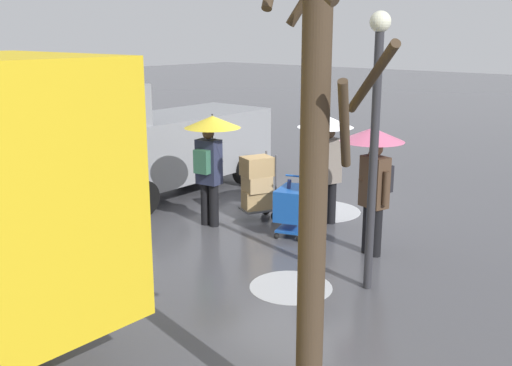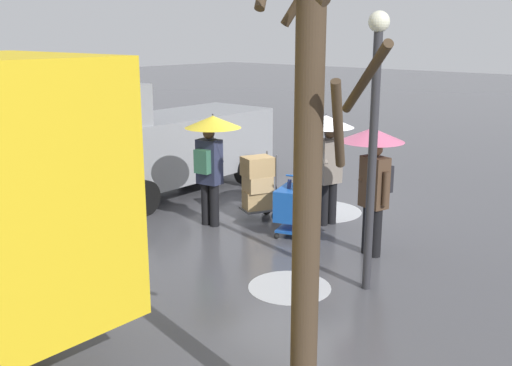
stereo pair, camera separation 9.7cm
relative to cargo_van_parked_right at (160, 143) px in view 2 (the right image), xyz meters
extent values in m
plane|color=#4C4C51|center=(-3.50, -0.61, -1.18)|extent=(90.00, 90.00, 0.00)
cylinder|color=silver|center=(-5.41, 2.13, -1.18)|extent=(1.21, 1.21, 0.01)
cylinder|color=silver|center=(-3.58, -1.28, -1.18)|extent=(1.61, 1.61, 0.01)
cube|color=gray|center=(0.01, -0.26, -0.12)|extent=(2.12, 5.26, 1.40)
cube|color=gray|center=(-0.05, 1.64, 1.00)|extent=(1.88, 1.45, 0.84)
cube|color=black|center=(-0.07, 2.36, 0.20)|extent=(1.66, 0.11, 0.63)
cube|color=#232326|center=(-0.07, 2.40, -0.86)|extent=(1.96, 0.22, 0.24)
cylinder|color=black|center=(-1.02, 1.32, -0.82)|extent=(0.26, 0.73, 0.72)
cylinder|color=black|center=(0.94, 1.38, -0.82)|extent=(0.26, 0.73, 0.72)
cylinder|color=black|center=(-0.92, -1.90, -0.82)|extent=(0.26, 0.73, 0.72)
cylinder|color=black|center=(1.04, -1.84, -0.82)|extent=(0.26, 0.73, 0.72)
cube|color=#1951B2|center=(-4.04, 0.29, -0.58)|extent=(0.75, 0.89, 0.56)
cube|color=#1951B2|center=(-4.04, 0.29, -1.04)|extent=(0.67, 0.80, 0.04)
cylinder|color=#1951B2|center=(-3.90, -0.11, -0.18)|extent=(0.56, 0.23, 0.04)
sphere|color=black|center=(-4.34, 0.50, -1.13)|extent=(0.10, 0.10, 0.10)
sphere|color=black|center=(-3.94, 0.64, -1.13)|extent=(0.10, 0.10, 0.10)
sphere|color=black|center=(-4.13, -0.07, -1.13)|extent=(0.10, 0.10, 0.10)
sphere|color=black|center=(-3.74, 0.07, -1.13)|extent=(0.10, 0.10, 0.10)
cylinder|color=navy|center=(-4.00, 0.41, -0.48)|extent=(0.16, 0.29, 0.69)
cube|color=#515156|center=(-2.95, 0.02, -0.96)|extent=(0.69, 0.75, 0.03)
cylinder|color=#515156|center=(-3.27, -0.15, -0.41)|extent=(0.04, 0.04, 1.10)
cylinder|color=#515156|center=(-2.87, -0.34, -0.41)|extent=(0.04, 0.04, 1.10)
cylinder|color=black|center=(-3.29, -0.15, -1.08)|extent=(0.13, 0.20, 0.20)
cylinder|color=black|center=(-2.86, -0.35, -1.08)|extent=(0.13, 0.20, 0.20)
cube|color=tan|center=(-2.95, 0.02, -0.77)|extent=(0.57, 0.64, 0.35)
cube|color=tan|center=(-2.95, 0.02, -0.44)|extent=(0.60, 0.62, 0.31)
cube|color=tan|center=(-2.95, 0.02, -0.10)|extent=(0.62, 0.69, 0.37)
cylinder|color=black|center=(-5.70, 0.23, -0.77)|extent=(0.18, 0.18, 0.82)
cylinder|color=black|center=(-5.51, 0.17, -0.77)|extent=(0.18, 0.18, 0.82)
cube|color=#473323|center=(-5.61, 0.20, 0.06)|extent=(0.50, 0.39, 0.84)
sphere|color=#8C6647|center=(-5.61, 0.20, 0.60)|extent=(0.22, 0.22, 0.22)
cylinder|color=#473323|center=(-5.86, 0.28, 0.01)|extent=(0.10, 0.10, 0.55)
cylinder|color=#473323|center=(-5.43, 0.17, 0.28)|extent=(0.18, 0.32, 0.50)
cylinder|color=#333338|center=(-5.51, 0.17, 0.44)|extent=(0.02, 0.02, 0.86)
cone|color=#E0668E|center=(-5.51, 0.17, 0.82)|extent=(1.04, 1.04, 0.22)
sphere|color=#333338|center=(-5.51, 0.17, 0.95)|extent=(0.04, 0.04, 0.04)
cube|color=black|center=(-5.67, 0.01, 0.10)|extent=(0.33, 0.24, 0.44)
cylinder|color=black|center=(-4.17, -0.74, -0.77)|extent=(0.18, 0.18, 0.82)
cylinder|color=black|center=(-4.11, -0.55, -0.77)|extent=(0.18, 0.18, 0.82)
cube|color=slate|center=(-4.14, -0.65, 0.06)|extent=(0.40, 0.50, 0.84)
sphere|color=brown|center=(-4.14, -0.65, 0.60)|extent=(0.22, 0.22, 0.22)
cylinder|color=slate|center=(-4.22, -0.90, 0.01)|extent=(0.10, 0.10, 0.55)
cylinder|color=slate|center=(-4.11, -0.47, 0.28)|extent=(0.32, 0.18, 0.50)
cylinder|color=#333338|center=(-4.11, -0.55, 0.44)|extent=(0.02, 0.02, 0.86)
cone|color=white|center=(-4.11, -0.55, 0.82)|extent=(1.04, 1.04, 0.22)
sphere|color=#333338|center=(-4.11, -0.55, 0.95)|extent=(0.04, 0.04, 0.04)
cylinder|color=black|center=(-2.40, 0.90, -0.77)|extent=(0.18, 0.18, 0.82)
cylinder|color=black|center=(-2.60, 0.87, -0.77)|extent=(0.18, 0.18, 0.82)
cube|color=#282D47|center=(-2.50, 0.88, 0.06)|extent=(0.48, 0.34, 0.84)
sphere|color=brown|center=(-2.50, 0.88, 0.60)|extent=(0.22, 0.22, 0.22)
cylinder|color=#282D47|center=(-2.24, 0.92, 0.01)|extent=(0.10, 0.10, 0.55)
cylinder|color=#282D47|center=(-2.67, 0.84, 0.28)|extent=(0.14, 0.31, 0.50)
cylinder|color=#333338|center=(-2.60, 0.87, 0.44)|extent=(0.02, 0.02, 0.86)
cone|color=yellow|center=(-2.60, 0.87, 0.82)|extent=(1.04, 1.04, 0.22)
sphere|color=#333338|center=(-2.60, 0.87, 0.95)|extent=(0.04, 0.04, 0.04)
cube|color=#33664C|center=(-2.52, 1.08, 0.10)|extent=(0.32, 0.20, 0.44)
cylinder|color=#423323|center=(-7.48, 4.57, 0.91)|extent=(0.24, 0.24, 4.17)
cylinder|color=#423323|center=(-7.77, 4.21, 2.04)|extent=(0.80, 0.67, 0.65)
cylinder|color=#423323|center=(-7.69, 4.46, 1.69)|extent=(0.31, 0.52, 0.78)
cylinder|color=#2D2D33|center=(-6.26, 1.42, 0.62)|extent=(0.12, 0.12, 3.60)
sphere|color=#EAEACC|center=(-6.26, 1.42, 2.54)|extent=(0.28, 0.28, 0.28)
camera|label=1|loc=(-10.24, 8.48, 2.41)|focal=41.64mm
camera|label=2|loc=(-10.31, 8.42, 2.41)|focal=41.64mm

